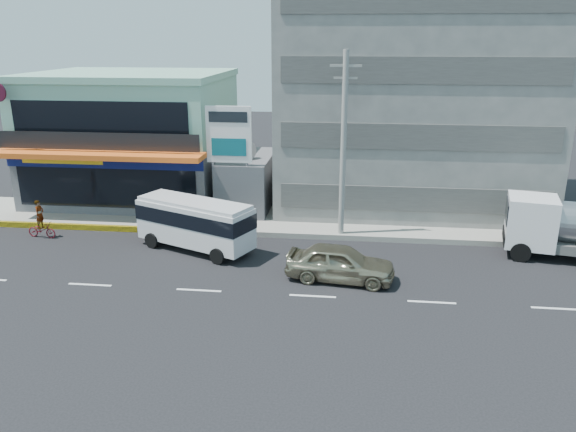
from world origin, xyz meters
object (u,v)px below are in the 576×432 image
object	(u,v)px
motorcycle_rider	(41,225)
concrete_building	(410,96)
utility_pole_near	(343,146)
minibus	(195,221)
shop_building	(135,140)
billboard	(229,141)
sedan	(340,263)
satellite_dish	(244,158)

from	to	relation	value
motorcycle_rider	concrete_building	bearing A→B (deg)	24.74
concrete_building	utility_pole_near	distance (m)	8.79
minibus	motorcycle_rider	world-z (taller)	minibus
shop_building	billboard	distance (m)	8.92
concrete_building	sedan	size ratio (longest dim) A/B	3.26
shop_building	satellite_dish	size ratio (longest dim) A/B	8.27
minibus	billboard	bearing A→B (deg)	77.99
sedan	utility_pole_near	bearing A→B (deg)	8.28
satellite_dish	utility_pole_near	size ratio (longest dim) A/B	0.15
utility_pole_near	sedan	xyz separation A→B (m)	(0.11, -5.56, -4.31)
shop_building	minibus	size ratio (longest dim) A/B	1.88
billboard	sedan	bearing A→B (deg)	-48.08
shop_building	satellite_dish	bearing A→B (deg)	-20.21
utility_pole_near	sedan	size ratio (longest dim) A/B	2.04
billboard	sedan	xyz separation A→B (m)	(6.61, -7.36, -4.09)
concrete_building	satellite_dish	world-z (taller)	concrete_building
shop_building	billboard	world-z (taller)	shop_building
concrete_building	minibus	world-z (taller)	concrete_building
utility_pole_near	billboard	bearing A→B (deg)	164.52
shop_building	concrete_building	bearing A→B (deg)	3.35
satellite_dish	motorcycle_rider	xyz separation A→B (m)	(-10.38, -5.39, -2.87)
billboard	shop_building	bearing A→B (deg)	147.68
billboard	utility_pole_near	distance (m)	6.75
satellite_dish	sedan	xyz separation A→B (m)	(6.11, -9.16, -2.74)
billboard	minibus	xyz separation A→B (m)	(-0.94, -4.40, -3.35)
shop_building	sedan	world-z (taller)	shop_building
satellite_dish	utility_pole_near	xyz separation A→B (m)	(6.00, -3.60, 1.57)
minibus	sedan	size ratio (longest dim) A/B	1.35
concrete_building	sedan	bearing A→B (deg)	-106.47
shop_building	motorcycle_rider	size ratio (longest dim) A/B	5.81
minibus	sedan	world-z (taller)	minibus
sedan	shop_building	bearing A→B (deg)	56.53
utility_pole_near	motorcycle_rider	world-z (taller)	utility_pole_near
utility_pole_near	minibus	distance (m)	8.65
satellite_dish	billboard	distance (m)	2.31
concrete_building	satellite_dish	size ratio (longest dim) A/B	10.67
concrete_building	motorcycle_rider	world-z (taller)	concrete_building
utility_pole_near	satellite_dish	bearing A→B (deg)	149.04
concrete_building	sedan	xyz separation A→B (m)	(-3.89, -13.16, -6.16)
shop_building	utility_pole_near	distance (m)	15.50
concrete_building	utility_pole_near	world-z (taller)	concrete_building
minibus	motorcycle_rider	xyz separation A→B (m)	(-8.94, 0.80, -0.88)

